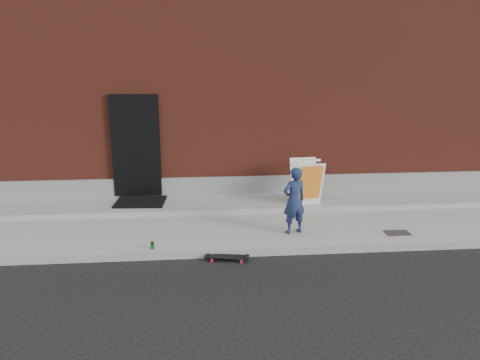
{
  "coord_description": "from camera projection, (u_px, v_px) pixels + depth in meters",
  "views": [
    {
      "loc": [
        -1.19,
        -7.33,
        3.33
      ],
      "look_at": [
        -0.49,
        0.8,
        1.15
      ],
      "focal_mm": 35.0,
      "sensor_mm": 36.0,
      "label": 1
    }
  ],
  "objects": [
    {
      "name": "doormat",
      "position": [
        141.0,
        202.0,
        10.11
      ],
      "size": [
        1.09,
        0.91,
        0.03
      ],
      "primitive_type": "cube",
      "rotation": [
        0.0,
        0.0,
        -0.07
      ],
      "color": "black",
      "rests_on": "apron"
    },
    {
      "name": "pizza_sign",
      "position": [
        307.0,
        182.0,
        9.93
      ],
      "size": [
        0.64,
        0.73,
        0.96
      ],
      "color": "silver",
      "rests_on": "apron"
    },
    {
      "name": "child",
      "position": [
        294.0,
        200.0,
        8.51
      ],
      "size": [
        0.53,
        0.43,
        1.25
      ],
      "primitive_type": "imported",
      "rotation": [
        0.0,
        0.0,
        3.47
      ],
      "color": "#1B284D",
      "rests_on": "sidewalk"
    },
    {
      "name": "building",
      "position": [
        238.0,
        84.0,
        14.1
      ],
      "size": [
        20.0,
        8.1,
        5.0
      ],
      "color": "maroon",
      "rests_on": "ground"
    },
    {
      "name": "sidewalk",
      "position": [
        261.0,
        222.0,
        9.44
      ],
      "size": [
        20.0,
        3.0,
        0.15
      ],
      "primitive_type": "cube",
      "color": "gray",
      "rests_on": "ground"
    },
    {
      "name": "ground",
      "position": [
        272.0,
        256.0,
        8.02
      ],
      "size": [
        80.0,
        80.0,
        0.0
      ],
      "primitive_type": "plane",
      "color": "black",
      "rests_on": "ground"
    },
    {
      "name": "soda_can",
      "position": [
        152.0,
        246.0,
        7.92
      ],
      "size": [
        0.08,
        0.08,
        0.12
      ],
      "primitive_type": "cylinder",
      "rotation": [
        0.0,
        0.0,
        0.35
      ],
      "color": "#197E29",
      "rests_on": "sidewalk"
    },
    {
      "name": "skateboard",
      "position": [
        227.0,
        257.0,
        7.82
      ],
      "size": [
        0.73,
        0.31,
        0.08
      ],
      "color": "red",
      "rests_on": "ground"
    },
    {
      "name": "apron",
      "position": [
        256.0,
        202.0,
        10.27
      ],
      "size": [
        20.0,
        1.2,
        0.1
      ],
      "primitive_type": "cube",
      "color": "gray",
      "rests_on": "sidewalk"
    },
    {
      "name": "utility_plate",
      "position": [
        397.0,
        233.0,
        8.63
      ],
      "size": [
        0.45,
        0.29,
        0.01
      ],
      "primitive_type": "cube",
      "rotation": [
        0.0,
        0.0,
        -0.01
      ],
      "color": "#525156",
      "rests_on": "sidewalk"
    }
  ]
}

